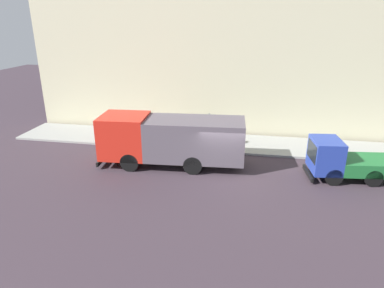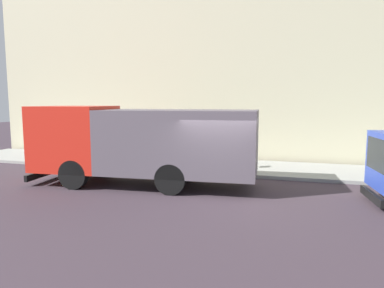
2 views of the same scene
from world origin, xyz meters
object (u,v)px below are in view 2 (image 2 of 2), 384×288
at_px(traffic_cone_orange, 89,157).
at_px(large_utility_truck, 142,141).
at_px(street_sign_post, 208,138).
at_px(pedestrian_standing, 126,144).
at_px(pedestrian_third, 178,146).
at_px(pedestrian_walking, 181,144).

bearing_deg(traffic_cone_orange, large_utility_truck, -123.11).
bearing_deg(street_sign_post, large_utility_truck, 146.67).
distance_m(large_utility_truck, pedestrian_standing, 4.25).
bearing_deg(pedestrian_third, pedestrian_walking, 150.07).
xyz_separation_m(large_utility_truck, pedestrian_walking, (4.63, 0.02, -0.65)).
relative_size(pedestrian_walking, street_sign_post, 0.70).
height_order(pedestrian_standing, pedestrian_third, pedestrian_standing).
xyz_separation_m(pedestrian_walking, pedestrian_third, (-0.97, -0.17, 0.02)).
height_order(pedestrian_walking, pedestrian_third, pedestrian_third).
xyz_separation_m(pedestrian_walking, street_sign_post, (-1.86, -1.85, 0.53)).
relative_size(pedestrian_standing, traffic_cone_orange, 2.57).
xyz_separation_m(pedestrian_standing, street_sign_post, (-0.66, -4.26, 0.48)).
distance_m(traffic_cone_orange, street_sign_post, 5.88).
distance_m(large_utility_truck, traffic_cone_orange, 4.86).
bearing_deg(street_sign_post, pedestrian_standing, 81.18).
xyz_separation_m(pedestrian_third, traffic_cone_orange, (-1.08, 4.10, -0.55)).
distance_m(large_utility_truck, pedestrian_walking, 4.68).
distance_m(pedestrian_standing, pedestrian_third, 2.59).
height_order(pedestrian_walking, street_sign_post, street_sign_post).
height_order(large_utility_truck, pedestrian_walking, large_utility_truck).
xyz_separation_m(large_utility_truck, traffic_cone_orange, (2.58, 3.95, -1.17)).
height_order(pedestrian_walking, traffic_cone_orange, pedestrian_walking).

